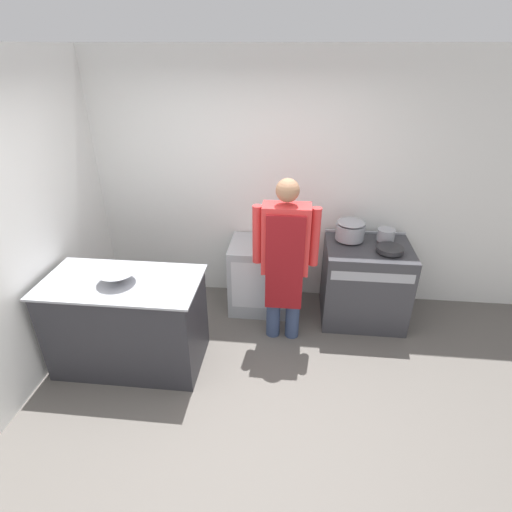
# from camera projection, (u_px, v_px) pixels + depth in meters

# --- Properties ---
(ground_plane) EXTENTS (14.00, 14.00, 0.00)m
(ground_plane) POSITION_uv_depth(u_px,v_px,m) (228.00, 412.00, 3.29)
(ground_plane) COLOR #5B5651
(wall_back) EXTENTS (8.00, 0.05, 2.70)m
(wall_back) POSITION_uv_depth(u_px,v_px,m) (253.00, 183.00, 4.32)
(wall_back) COLOR white
(wall_back) RESTS_ON ground_plane
(wall_left) EXTENTS (0.05, 8.00, 2.70)m
(wall_left) POSITION_uv_depth(u_px,v_px,m) (55.00, 207.00, 3.70)
(wall_left) COLOR white
(wall_left) RESTS_ON ground_plane
(prep_counter) EXTENTS (1.36, 0.72, 0.88)m
(prep_counter) POSITION_uv_depth(u_px,v_px,m) (128.00, 322.00, 3.63)
(prep_counter) COLOR #2D2D33
(prep_counter) RESTS_ON ground_plane
(stove) EXTENTS (0.86, 0.71, 0.88)m
(stove) POSITION_uv_depth(u_px,v_px,m) (364.00, 282.00, 4.26)
(stove) COLOR #38383D
(stove) RESTS_ON ground_plane
(fridge_unit) EXTENTS (0.65, 0.58, 0.79)m
(fridge_unit) POSITION_uv_depth(u_px,v_px,m) (260.00, 276.00, 4.46)
(fridge_unit) COLOR #A8ADB2
(fridge_unit) RESTS_ON ground_plane
(person_cook) EXTENTS (0.62, 0.24, 1.67)m
(person_cook) POSITION_uv_depth(u_px,v_px,m) (285.00, 254.00, 3.72)
(person_cook) COLOR #38476B
(person_cook) RESTS_ON ground_plane
(mixing_bowl) EXTENTS (0.33, 0.33, 0.10)m
(mixing_bowl) POSITION_uv_depth(u_px,v_px,m) (117.00, 277.00, 3.39)
(mixing_bowl) COLOR #9EA0A8
(mixing_bowl) RESTS_ON prep_counter
(stock_pot) EXTENTS (0.30, 0.30, 0.21)m
(stock_pot) POSITION_uv_depth(u_px,v_px,m) (350.00, 229.00, 4.13)
(stock_pot) COLOR #9EA0A8
(stock_pot) RESTS_ON stove
(saute_pan) EXTENTS (0.27, 0.27, 0.04)m
(saute_pan) POSITION_uv_depth(u_px,v_px,m) (390.00, 249.00, 3.92)
(saute_pan) COLOR #262628
(saute_pan) RESTS_ON stove
(sauce_pot) EXTENTS (0.18, 0.18, 0.13)m
(sauce_pot) POSITION_uv_depth(u_px,v_px,m) (386.00, 235.00, 4.12)
(sauce_pot) COLOR #9EA0A8
(sauce_pot) RESTS_ON stove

